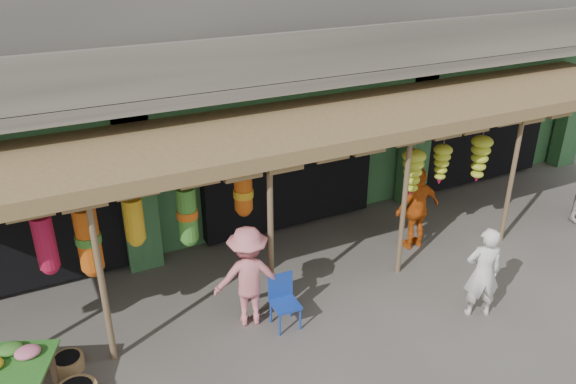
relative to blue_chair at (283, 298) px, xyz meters
name	(u,v)px	position (x,y,z in m)	size (l,w,h in m)	color
ground	(344,280)	(1.47, 0.58, -0.47)	(80.00, 80.00, 0.00)	#514C47
building	(234,39)	(1.47, 5.44, 2.90)	(16.40, 6.80, 7.00)	gray
awning	(319,128)	(1.35, 1.38, 2.10)	(14.00, 2.70, 2.79)	brown
blue_chair	(283,298)	(0.00, 0.00, 0.00)	(0.42, 0.43, 0.84)	#183BA2
basket_right	(68,363)	(-3.14, 0.44, -0.37)	(0.43, 0.43, 0.20)	#AB7C4F
person_front	(483,273)	(2.87, -1.18, 0.31)	(0.57, 0.37, 1.56)	silver
person_vendor	(417,208)	(3.29, 0.97, 0.35)	(0.96, 0.40, 1.64)	#CD5813
person_shopper	(248,277)	(-0.45, 0.29, 0.36)	(1.07, 0.61, 1.65)	#DE757D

